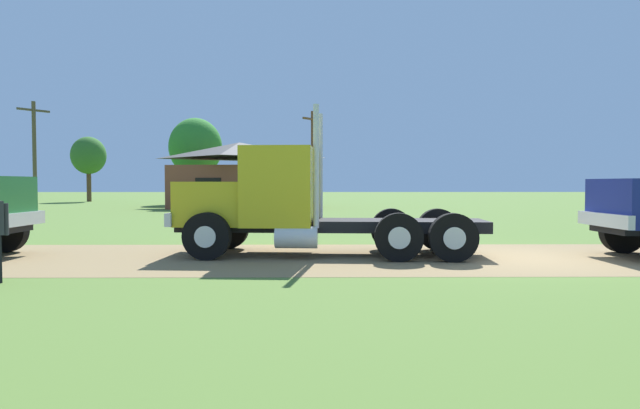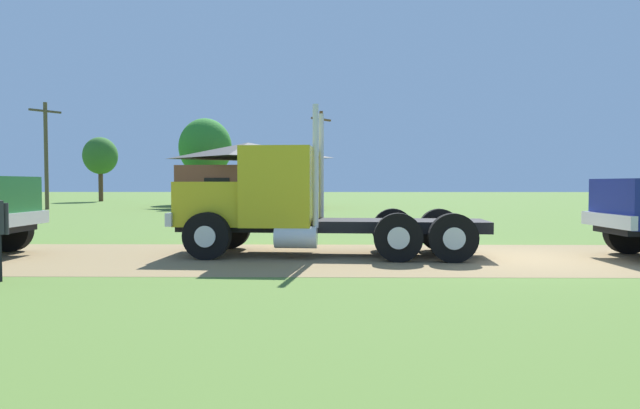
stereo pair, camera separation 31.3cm
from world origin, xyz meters
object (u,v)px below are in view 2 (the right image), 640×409
Objects in this scene: truck_foreground_white at (286,204)px; utility_pole_far at (321,156)px; utility_pole_near at (46,153)px; shed_building at (248,176)px.

utility_pole_far reaches higher than truck_foreground_white.
utility_pole_near reaches higher than utility_pole_far.
utility_pole_far is (5.51, -0.45, 1.46)m from shed_building.
truck_foreground_white is at bearing -79.61° from shed_building.
truck_foreground_white is 29.94m from utility_pole_near.
utility_pole_near is 1.03× the size of utility_pole_far.
truck_foreground_white is at bearing -51.79° from utility_pole_near.
utility_pole_far is at bearing -4.67° from shed_building.
shed_building is 5.72m from utility_pole_far.
shed_building reaches higher than truck_foreground_white.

